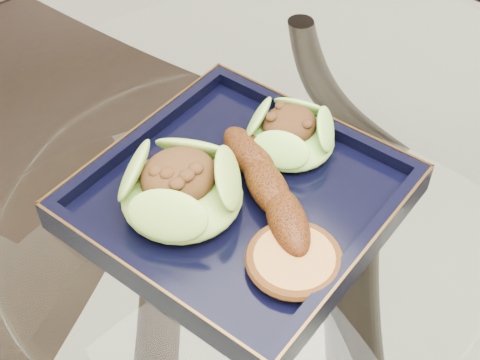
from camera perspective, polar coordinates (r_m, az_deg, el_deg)
dining_table at (r=0.76m, az=0.31°, el=-13.75°), size 1.13×1.13×0.77m
dining_chair at (r=1.11m, az=-17.61°, el=0.56°), size 0.49×0.49×0.89m
navy_plate at (r=0.65m, az=-0.00°, el=-1.83°), size 0.34×0.34×0.02m
lettuce_wrap_left at (r=0.62m, az=-5.01°, el=-0.89°), size 0.15×0.15×0.04m
lettuce_wrap_right at (r=0.68m, az=4.33°, el=3.80°), size 0.11×0.11×0.03m
roasted_plantain at (r=0.63m, az=2.34°, el=-0.50°), size 0.07×0.17×0.03m
crumb_patty at (r=0.58m, az=4.64°, el=-6.91°), size 0.08×0.08×0.01m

